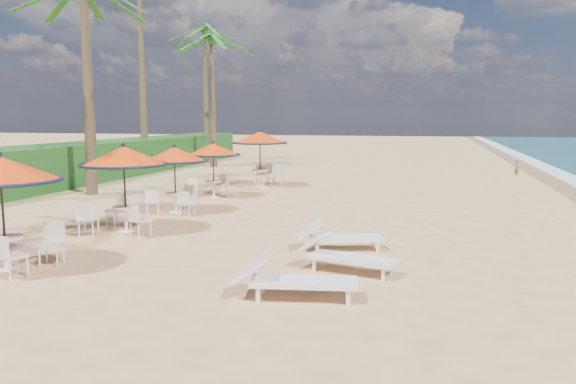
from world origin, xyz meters
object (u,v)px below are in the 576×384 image
(lounger_mid, at_px, (343,255))
(station_4, at_px, (261,144))
(lounger_near, at_px, (291,278))
(station_2, at_px, (175,163))
(station_1, at_px, (122,167))
(station_0, at_px, (4,180))
(station_3, at_px, (213,156))
(lounger_far, at_px, (337,236))

(lounger_mid, bearing_deg, station_4, 127.95)
(station_4, xyz_separation_m, lounger_near, (5.01, -14.70, -1.49))
(station_2, relative_size, lounger_near, 1.01)
(station_1, xyz_separation_m, station_2, (-0.05, 3.20, -0.14))
(station_0, xyz_separation_m, station_2, (0.18, 7.14, -0.23))
(station_1, height_order, station_4, station_4)
(station_0, distance_m, station_3, 10.70)
(lounger_near, bearing_deg, lounger_mid, 63.20)
(station_1, xyz_separation_m, lounger_near, (5.60, -4.20, -1.39))
(station_2, relative_size, station_4, 0.87)
(lounger_near, height_order, lounger_far, lounger_near)
(lounger_mid, bearing_deg, station_3, 139.34)
(station_0, distance_m, lounger_far, 7.06)
(station_4, bearing_deg, lounger_far, -64.85)
(station_0, distance_m, lounger_mid, 6.79)
(station_2, height_order, lounger_near, station_2)
(station_1, height_order, station_2, station_1)
(station_0, height_order, station_1, station_0)
(station_0, distance_m, station_2, 7.14)
(station_1, height_order, lounger_far, station_1)
(station_0, xyz_separation_m, lounger_mid, (6.43, 1.62, -1.48))
(station_2, xyz_separation_m, station_3, (-0.11, 3.56, -0.03))
(station_2, xyz_separation_m, station_4, (0.64, 7.30, 0.24))
(station_3, height_order, lounger_far, station_3)
(station_2, distance_m, lounger_near, 9.40)
(lounger_mid, xyz_separation_m, lounger_far, (-0.41, 1.76, -0.01))
(station_0, distance_m, lounger_near, 6.02)
(station_0, xyz_separation_m, lounger_far, (6.02, 3.38, -1.50))
(station_3, relative_size, station_4, 0.85)
(station_4, bearing_deg, lounger_mid, -66.40)
(station_4, height_order, lounger_far, station_4)
(station_1, bearing_deg, station_3, 91.38)
(station_2, bearing_deg, lounger_mid, -41.49)
(station_0, relative_size, station_1, 1.00)
(station_0, bearing_deg, station_1, 86.63)
(station_2, xyz_separation_m, lounger_mid, (6.24, -5.52, -1.26))
(station_2, bearing_deg, station_3, 91.81)
(station_3, bearing_deg, station_0, -90.37)
(station_3, xyz_separation_m, station_4, (0.76, 3.74, 0.28))
(station_0, bearing_deg, station_3, 89.63)
(station_1, bearing_deg, station_0, -93.37)
(station_3, distance_m, lounger_near, 12.44)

